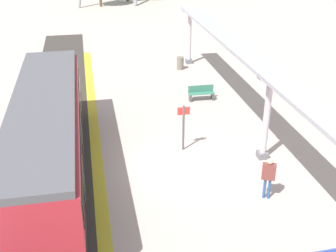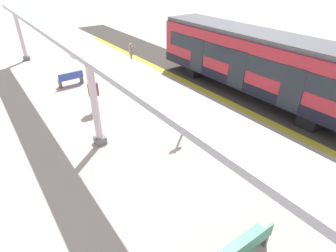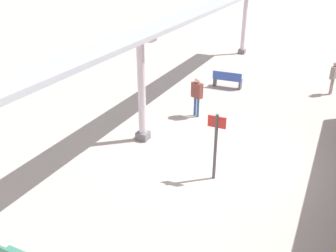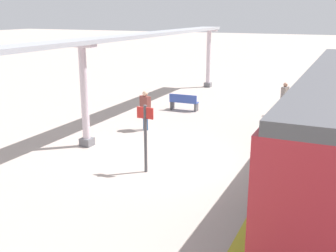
# 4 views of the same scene
# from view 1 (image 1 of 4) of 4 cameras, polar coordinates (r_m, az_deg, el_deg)

# --- Properties ---
(ground_plane) EXTENTS (176.00, 176.00, 0.00)m
(ground_plane) POSITION_cam_1_polar(r_m,az_deg,el_deg) (18.80, 2.22, -5.08)
(ground_plane) COLOR #B4A499
(tactile_edge_strip) EXTENTS (0.50, 35.93, 0.01)m
(tactile_edge_strip) POSITION_cam_1_polar(r_m,az_deg,el_deg) (18.41, -9.22, -6.17)
(tactile_edge_strip) COLOR gold
(tactile_edge_strip) RESTS_ON ground
(trackbed) EXTENTS (3.20, 47.93, 0.01)m
(trackbed) POSITION_cam_1_polar(r_m,az_deg,el_deg) (18.49, -14.97, -6.63)
(trackbed) COLOR #38332D
(trackbed) RESTS_ON ground
(train_near_carriage) EXTENTS (2.65, 12.87, 3.48)m
(train_near_carriage) POSITION_cam_1_polar(r_m,az_deg,el_deg) (17.69, -15.61, -1.46)
(train_near_carriage) COLOR #B32833
(train_near_carriage) RESTS_ON ground
(canopy_pillar_second) EXTENTS (1.10, 0.44, 3.87)m
(canopy_pillar_second) POSITION_cam_1_polar(r_m,az_deg,el_deg) (18.83, 12.90, 1.04)
(canopy_pillar_second) COLOR slate
(canopy_pillar_second) RESTS_ON ground
(canopy_pillar_third) EXTENTS (1.10, 0.44, 3.87)m
(canopy_pillar_third) POSITION_cam_1_polar(r_m,az_deg,el_deg) (31.30, 2.85, 11.72)
(canopy_pillar_third) COLOR slate
(canopy_pillar_third) RESTS_ON ground
(canopy_beam) EXTENTS (1.20, 28.76, 0.16)m
(canopy_beam) POSITION_cam_1_polar(r_m,az_deg,el_deg) (18.04, 13.61, 6.67)
(canopy_beam) COLOR #A8AAB2
(canopy_beam) RESTS_ON canopy_pillar_nearest
(bench_near_end) EXTENTS (1.51, 0.46, 0.86)m
(bench_near_end) POSITION_cam_1_polar(r_m,az_deg,el_deg) (25.20, 4.42, 4.42)
(bench_near_end) COLOR #387A62
(bench_near_end) RESTS_ON ground
(trash_bin) EXTENTS (0.48, 0.48, 0.88)m
(trash_bin) POSITION_cam_1_polar(r_m,az_deg,el_deg) (30.38, 1.63, 8.32)
(trash_bin) COLOR slate
(trash_bin) RESTS_ON ground
(platform_info_sign) EXTENTS (0.56, 0.10, 2.20)m
(platform_info_sign) POSITION_cam_1_polar(r_m,az_deg,el_deg) (19.32, 2.06, 0.32)
(platform_info_sign) COLOR #4C4C51
(platform_info_sign) RESTS_ON ground
(passenger_by_the_benches) EXTENTS (0.55, 0.40, 1.73)m
(passenger_by_the_benches) POSITION_cam_1_polar(r_m,az_deg,el_deg) (16.55, 13.17, -6.17)
(passenger_by_the_benches) COLOR #2C5184
(passenger_by_the_benches) RESTS_ON ground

